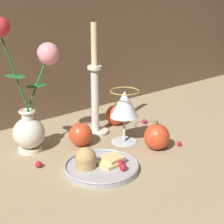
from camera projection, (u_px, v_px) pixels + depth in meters
name	position (u px, v px, depth m)	size (l,w,h in m)	color
ground_plane	(98.00, 151.00, 1.09)	(2.40, 2.40, 0.00)	#9E8966
vase	(30.00, 106.00, 1.05)	(0.20, 0.09, 0.38)	silver
plate_with_pastries	(98.00, 165.00, 0.97)	(0.20, 0.20, 0.07)	#A3A3A8
wine_glass	(125.00, 106.00, 1.11)	(0.09, 0.09, 0.16)	silver
candlestick	(95.00, 97.00, 1.17)	(0.08, 0.08, 0.36)	silver
apple_beside_vase	(116.00, 115.00, 1.28)	(0.07, 0.07, 0.08)	#D14223
apple_near_glass	(81.00, 134.00, 1.11)	(0.07, 0.07, 0.08)	#D14223
apple_at_table_edge	(157.00, 137.00, 1.09)	(0.08, 0.08, 0.09)	#D14223
berry_near_plate	(179.00, 144.00, 1.11)	(0.01, 0.01, 0.01)	#AD192D
berry_front_center	(39.00, 164.00, 0.98)	(0.02, 0.02, 0.02)	#AD192D
berry_by_glass_stem	(144.00, 121.00, 1.29)	(0.02, 0.02, 0.02)	#AD192D
berry_under_candlestick	(148.00, 134.00, 1.18)	(0.02, 0.02, 0.02)	#AD192D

